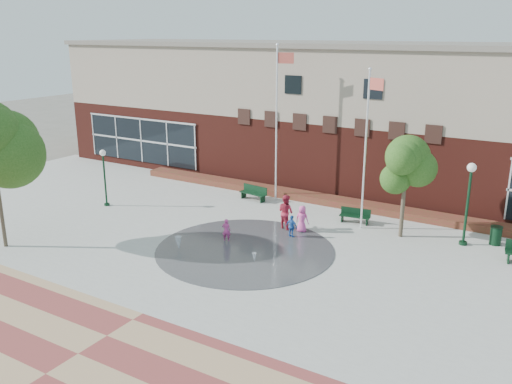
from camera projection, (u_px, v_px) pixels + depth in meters
The scene contains 20 objects.
ground at pixel (207, 274), 23.01m from camera, with size 120.00×120.00×0.00m, color #666056.
plaza_concrete at pixel (256, 243), 26.29m from camera, with size 46.00×18.00×0.01m, color #A8A8A0.
paver_band at pixel (78, 354), 17.26m from camera, with size 46.00×6.00×0.01m, color brown.
splash_pad at pixel (245, 250), 25.47m from camera, with size 8.40×8.40×0.01m, color #383A3D.
library_building at pixel (360, 113), 36.03m from camera, with size 44.40×10.40×9.20m.
flower_bed at pixel (321, 203), 32.53m from camera, with size 26.00×1.20×0.40m, color maroon.
flagpole_left at pixel (277, 116), 31.62m from camera, with size 1.08×0.26×9.24m.
flagpole_right at pixel (367, 142), 26.93m from camera, with size 0.93×0.48×8.22m.
lamp_left at pixel (104, 171), 31.33m from camera, with size 0.36×0.36×3.37m.
lamp_right at pixel (469, 195), 25.37m from camera, with size 0.43×0.43×4.06m.
bench_left at pixel (253, 196), 32.87m from camera, with size 1.82×0.71×0.89m.
bench_mid at pixel (355, 219), 28.95m from camera, with size 1.66×0.66×0.81m.
trash_can at pixel (496, 236), 25.97m from camera, with size 0.57×0.57×0.94m.
tree_mid at pixel (406, 169), 26.13m from camera, with size 2.85×2.85×4.81m.
water_jet_a at pixel (179, 250), 25.46m from camera, with size 0.33×0.33×0.64m, color white.
water_jet_b at pixel (254, 263), 24.10m from camera, with size 0.19×0.19×0.42m, color white.
child_splash at pixel (226, 230), 26.37m from camera, with size 0.42×0.28×1.16m, color #CB3C8A.
adult_red at pixel (286, 212), 27.98m from camera, with size 0.89×0.69×1.83m, color #B8293F.
adult_pink at pixel (302, 219), 27.57m from camera, with size 0.69×0.45×1.41m, color #EB4EA3.
child_blue at pixel (292, 227), 26.86m from camera, with size 0.68×0.28×1.16m, color blue.
Camera 1 is at (12.64, -16.97, 9.89)m, focal length 38.00 mm.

